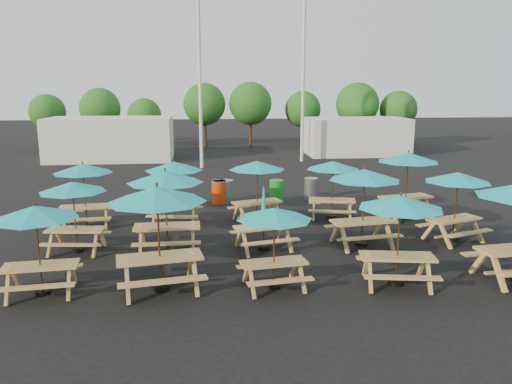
{
  "coord_description": "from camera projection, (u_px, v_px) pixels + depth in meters",
  "views": [
    {
      "loc": [
        -1.79,
        -15.89,
        4.81
      ],
      "look_at": [
        0.0,
        1.5,
        1.1
      ],
      "focal_mm": 35.0,
      "sensor_mm": 36.0,
      "label": 1
    }
  ],
  "objects": [
    {
      "name": "picnic_unit_6",
      "position": [
        274.0,
        218.0,
        11.79
      ],
      "size": [
        2.08,
        2.08,
        2.03
      ],
      "rotation": [
        0.0,
        0.0,
        0.15
      ],
      "color": "tan",
      "rests_on": "ground"
    },
    {
      "name": "picnic_unit_2",
      "position": [
        83.0,
        172.0,
        17.06
      ],
      "size": [
        2.23,
        2.23,
        2.24
      ],
      "rotation": [
        0.0,
        0.0,
        0.11
      ],
      "color": "tan",
      "rests_on": "ground"
    },
    {
      "name": "picnic_unit_0",
      "position": [
        36.0,
        217.0,
        11.42
      ],
      "size": [
        2.13,
        2.13,
        2.17
      ],
      "rotation": [
        0.0,
        0.0,
        0.1
      ],
      "color": "tan",
      "rests_on": "ground"
    },
    {
      "name": "tree_0",
      "position": [
        47.0,
        112.0,
        39.21
      ],
      "size": [
        2.8,
        2.8,
        4.24
      ],
      "color": "#382314",
      "rests_on": "ground"
    },
    {
      "name": "waste_bin_2",
      "position": [
        226.0,
        191.0,
        21.03
      ],
      "size": [
        0.59,
        0.59,
        0.95
      ],
      "primitive_type": "cylinder",
      "color": "gray",
      "rests_on": "ground"
    },
    {
      "name": "waste_bin_0",
      "position": [
        219.0,
        192.0,
        20.85
      ],
      "size": [
        0.59,
        0.59,
        0.95
      ],
      "primitive_type": "cylinder",
      "color": "red",
      "rests_on": "ground"
    },
    {
      "name": "waste_bin_1",
      "position": [
        219.0,
        192.0,
        20.97
      ],
      "size": [
        0.59,
        0.59,
        0.95
      ],
      "primitive_type": "cylinder",
      "color": "gray",
      "rests_on": "ground"
    },
    {
      "name": "tree_5",
      "position": [
        303.0,
        109.0,
        40.66
      ],
      "size": [
        2.94,
        2.94,
        4.45
      ],
      "color": "#382314",
      "rests_on": "ground"
    },
    {
      "name": "picnic_unit_7",
      "position": [
        264.0,
        220.0,
        14.82
      ],
      "size": [
        2.04,
        1.87,
        2.22
      ],
      "rotation": [
        0.0,
        0.0,
        0.23
      ],
      "color": "tan",
      "rests_on": "ground"
    },
    {
      "name": "tree_7",
      "position": [
        398.0,
        110.0,
        39.69
      ],
      "size": [
        2.95,
        2.95,
        4.48
      ],
      "color": "#382314",
      "rests_on": "ground"
    },
    {
      "name": "tree_6",
      "position": [
        357.0,
        104.0,
        39.23
      ],
      "size": [
        3.38,
        3.38,
        5.13
      ],
      "color": "#382314",
      "rests_on": "ground"
    },
    {
      "name": "event_tent_1",
      "position": [
        356.0,
        136.0,
        35.76
      ],
      "size": [
        7.0,
        4.0,
        2.6
      ],
      "primitive_type": "cube",
      "color": "silver",
      "rests_on": "ground"
    },
    {
      "name": "picnic_unit_13",
      "position": [
        457.0,
        181.0,
        15.43
      ],
      "size": [
        2.57,
        2.57,
        2.24
      ],
      "rotation": [
        0.0,
        0.0,
        0.34
      ],
      "color": "tan",
      "rests_on": "ground"
    },
    {
      "name": "picnic_unit_14",
      "position": [
        408.0,
        161.0,
        18.18
      ],
      "size": [
        2.64,
        2.64,
        2.48
      ],
      "rotation": [
        0.0,
        0.0,
        0.21
      ],
      "color": "tan",
      "rests_on": "ground"
    },
    {
      "name": "tree_1",
      "position": [
        100.0,
        108.0,
        38.27
      ],
      "size": [
        3.11,
        3.11,
        4.72
      ],
      "color": "#382314",
      "rests_on": "ground"
    },
    {
      "name": "picnic_unit_3",
      "position": [
        157.0,
        200.0,
        11.57
      ],
      "size": [
        2.67,
        2.67,
        2.56
      ],
      "rotation": [
        0.0,
        0.0,
        0.17
      ],
      "color": "tan",
      "rests_on": "ground"
    },
    {
      "name": "picnic_unit_1",
      "position": [
        73.0,
        191.0,
        14.41
      ],
      "size": [
        2.14,
        2.14,
        2.14
      ],
      "rotation": [
        0.0,
        0.0,
        -0.12
      ],
      "color": "tan",
      "rests_on": "ground"
    },
    {
      "name": "picnic_unit_5",
      "position": [
        174.0,
        170.0,
        17.43
      ],
      "size": [
        2.28,
        2.28,
        2.27
      ],
      "rotation": [
        0.0,
        0.0,
        -0.13
      ],
      "color": "tan",
      "rests_on": "ground"
    },
    {
      "name": "picnic_unit_8",
      "position": [
        257.0,
        169.0,
        17.72
      ],
      "size": [
        2.53,
        2.53,
        2.24
      ],
      "rotation": [
        0.0,
        0.0,
        0.3
      ],
      "color": "tan",
      "rests_on": "ground"
    },
    {
      "name": "waste_bin_3",
      "position": [
        276.0,
        191.0,
        21.06
      ],
      "size": [
        0.59,
        0.59,
        0.95
      ],
      "primitive_type": "cylinder",
      "color": "#1A8F21",
      "rests_on": "ground"
    },
    {
      "name": "picnic_unit_10",
      "position": [
        364.0,
        179.0,
        14.96
      ],
      "size": [
        2.44,
        2.44,
        2.41
      ],
      "rotation": [
        0.0,
        0.0,
        0.14
      ],
      "color": "tan",
      "rests_on": "ground"
    },
    {
      "name": "picnic_unit_9",
      "position": [
        400.0,
        207.0,
        11.94
      ],
      "size": [
        2.37,
        2.37,
        2.28
      ],
      "rotation": [
        0.0,
        0.0,
        -0.17
      ],
      "color": "tan",
      "rests_on": "ground"
    },
    {
      "name": "picnic_unit_4",
      "position": [
        165.0,
        182.0,
        14.35
      ],
      "size": [
        2.27,
        2.27,
        2.46
      ],
      "rotation": [
        0.0,
        0.0,
        0.03
      ],
      "color": "tan",
      "rests_on": "ground"
    },
    {
      "name": "tree_2",
      "position": [
        144.0,
        115.0,
        38.47
      ],
      "size": [
        2.59,
        2.59,
        3.93
      ],
      "color": "#382314",
      "rests_on": "ground"
    },
    {
      "name": "event_tent_0",
      "position": [
        111.0,
        139.0,
        33.07
      ],
      "size": [
        8.0,
        4.0,
        2.8
      ],
      "primitive_type": "cube",
      "color": "silver",
      "rests_on": "ground"
    },
    {
      "name": "picnic_unit_11",
      "position": [
        333.0,
        169.0,
        18.19
      ],
      "size": [
        2.33,
        2.33,
        2.16
      ],
      "rotation": [
        0.0,
        0.0,
        -0.22
      ],
      "color": "tan",
      "rests_on": "ground"
    },
    {
      "name": "tree_3",
      "position": [
        204.0,
        104.0,
        39.81
      ],
      "size": [
        3.36,
        3.36,
        5.09
      ],
      "color": "#382314",
      "rests_on": "ground"
    },
    {
      "name": "mast_0",
      "position": [
        200.0,
        65.0,
        28.82
      ],
      "size": [
        0.2,
        0.2,
        12.0
      ],
      "primitive_type": "cylinder",
      "color": "silver",
      "rests_on": "ground"
    },
    {
      "name": "mast_1",
      "position": [
        303.0,
        67.0,
        31.42
      ],
      "size": [
        0.2,
        0.2,
        12.0
      ],
      "primitive_type": "cylinder",
      "color": "silver",
      "rests_on": "ground"
    },
    {
      "name": "waste_bin_4",
      "position": [
        311.0,
        189.0,
        21.52
      ],
      "size": [
        0.59,
        0.59,
        0.95
      ],
      "primitive_type": "cylinder",
      "color": "gray",
      "rests_on": "ground"
    },
    {
      "name": "ground",
      "position": [
        261.0,
        233.0,
        16.64
      ],
      "size": [
        120.0,
        120.0,
        0.0
      ],
      "primitive_type": "plane",
      "color": "black",
      "rests_on": "ground"
    },
    {
      "name": "tree_4",
      "position": [
        250.0,
        104.0,
        39.72
      ],
      "size": [
        3.41,
        3.41,
        5.17
      ],
      "color": "#382314",
      "rests_on": "ground"
    }
  ]
}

